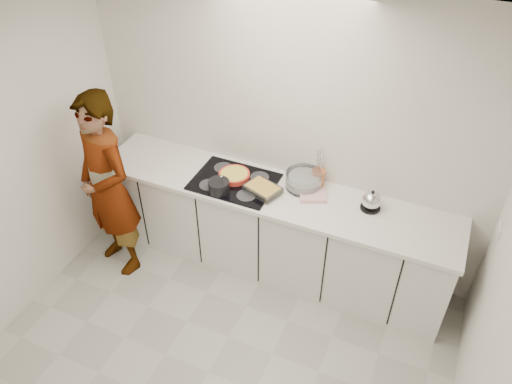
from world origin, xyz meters
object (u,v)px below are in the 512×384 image
at_px(mixing_bowl, 304,181).
at_px(tart_dish, 234,175).
at_px(saucepan, 219,186).
at_px(baking_dish, 263,189).
at_px(utensil_crock, 318,178).
at_px(kettle, 371,201).
at_px(cook, 107,188).
at_px(hob, 234,182).

bearing_deg(mixing_bowl, tart_dish, -167.36).
height_order(saucepan, baking_dish, saucepan).
bearing_deg(utensil_crock, tart_dish, -162.58).
xyz_separation_m(tart_dish, kettle, (1.20, 0.08, 0.04)).
distance_m(tart_dish, mixing_bowl, 0.62).
distance_m(tart_dish, baking_dish, 0.32).
relative_size(baking_dish, cook, 0.19).
xyz_separation_m(hob, mixing_bowl, (0.58, 0.18, 0.06)).
height_order(hob, saucepan, saucepan).
relative_size(saucepan, baking_dish, 0.63).
distance_m(mixing_bowl, utensil_crock, 0.13).
height_order(hob, tart_dish, tart_dish).
xyz_separation_m(baking_dish, cook, (-1.27, -0.48, -0.05)).
xyz_separation_m(baking_dish, utensil_crock, (0.39, 0.31, 0.03)).
xyz_separation_m(saucepan, mixing_bowl, (0.64, 0.36, 0.00)).
relative_size(mixing_bowl, utensil_crock, 2.71).
height_order(kettle, cook, cook).
distance_m(saucepan, mixing_bowl, 0.73).
bearing_deg(cook, utensil_crock, 44.81).
bearing_deg(kettle, hob, -173.69).
height_order(baking_dish, utensil_crock, utensil_crock).
bearing_deg(utensil_crock, baking_dish, -141.95).
height_order(tart_dish, cook, cook).
bearing_deg(mixing_bowl, utensil_crock, 40.27).
relative_size(mixing_bowl, kettle, 1.79).
bearing_deg(utensil_crock, mixing_bowl, -139.73).
bearing_deg(saucepan, kettle, 14.06).
bearing_deg(utensil_crock, hob, -158.43).
relative_size(kettle, utensil_crock, 1.52).
bearing_deg(mixing_bowl, cook, -155.97).
height_order(hob, cook, cook).
bearing_deg(utensil_crock, saucepan, -148.71).
relative_size(baking_dish, mixing_bowl, 0.88).
bearing_deg(cook, hob, 47.19).
bearing_deg(tart_dish, utensil_crock, 17.42).
bearing_deg(hob, cook, -152.44).
relative_size(tart_dish, mixing_bowl, 0.93).
bearing_deg(utensil_crock, kettle, -15.34).
distance_m(hob, cook, 1.11).
relative_size(baking_dish, kettle, 1.57).
bearing_deg(mixing_bowl, hob, -162.44).
relative_size(hob, kettle, 3.29).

